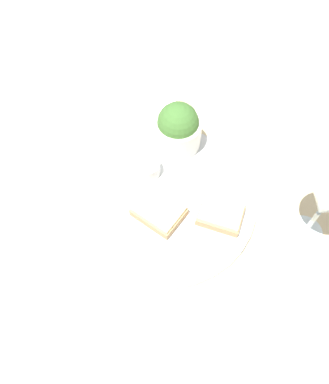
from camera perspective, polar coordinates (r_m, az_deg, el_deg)
ground_plane at (r=0.71m, az=-0.00°, el=-1.39°), size 4.00×4.00×0.00m
dinner_plate at (r=0.70m, az=-0.00°, el=-1.12°), size 0.34×0.34×0.01m
salad_bowl at (r=0.73m, az=2.03°, el=9.68°), size 0.09×0.09×0.10m
sauce_ramekin at (r=0.71m, az=-2.62°, el=3.74°), size 0.05×0.05×0.03m
cheese_toast_near at (r=0.67m, az=-0.72°, el=-2.97°), size 0.10×0.09×0.03m
cheese_toast_far at (r=0.67m, az=8.55°, el=-3.40°), size 0.08×0.06×0.03m
wine_glass at (r=0.63m, az=23.75°, el=-1.14°), size 0.09×0.09×0.17m
napkin at (r=0.86m, az=-4.34°, el=13.80°), size 0.19×0.20×0.01m
fork at (r=0.88m, az=10.66°, el=13.76°), size 0.13×0.15×0.01m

